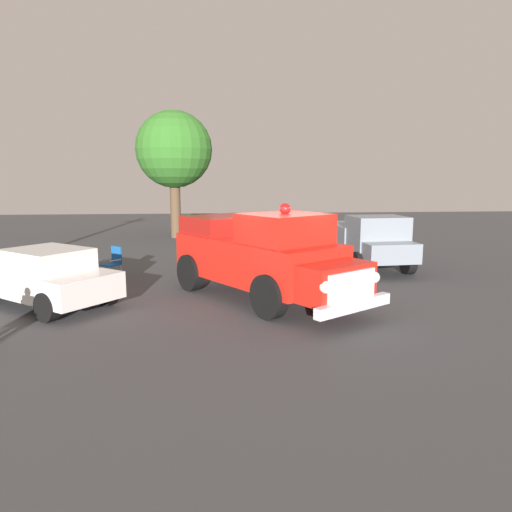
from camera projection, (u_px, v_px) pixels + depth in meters
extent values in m
plane|color=#424244|center=(280.00, 302.00, 12.41)|extent=(60.00, 60.00, 0.00)
cylinder|color=black|center=(329.00, 285.00, 12.10)|extent=(1.05, 0.83, 1.04)
cylinder|color=black|center=(269.00, 297.00, 10.89)|extent=(1.05, 0.83, 1.04)
cylinder|color=black|center=(247.00, 265.00, 14.82)|extent=(1.05, 0.83, 1.04)
cylinder|color=black|center=(191.00, 273.00, 13.60)|extent=(1.05, 0.83, 1.04)
cube|color=red|center=(256.00, 259.00, 12.77)|extent=(5.25, 4.43, 1.10)
cube|color=red|center=(335.00, 282.00, 10.58)|extent=(1.71, 1.97, 0.84)
cube|color=red|center=(285.00, 229.00, 11.72)|extent=(2.46, 2.52, 0.76)
cube|color=#B21914|center=(223.00, 226.00, 13.85)|extent=(2.49, 2.57, 0.60)
cube|color=silver|center=(351.00, 286.00, 10.23)|extent=(0.88, 1.27, 0.64)
cube|color=silver|center=(354.00, 306.00, 10.22)|extent=(1.39, 1.99, 0.24)
sphere|color=white|center=(374.00, 277.00, 10.69)|extent=(0.36, 0.36, 0.26)
sphere|color=white|center=(326.00, 287.00, 9.74)|extent=(0.36, 0.36, 0.26)
sphere|color=red|center=(285.00, 209.00, 11.64)|extent=(0.39, 0.39, 0.28)
cylinder|color=black|center=(39.00, 279.00, 13.63)|extent=(0.63, 0.69, 0.68)
cylinder|color=black|center=(47.00, 307.00, 10.70)|extent=(0.63, 0.69, 0.68)
cylinder|color=black|center=(106.00, 292.00, 12.05)|extent=(0.63, 0.69, 0.68)
cube|color=white|center=(42.00, 280.00, 12.12)|extent=(4.03, 4.40, 0.64)
cube|color=white|center=(9.00, 261.00, 12.85)|extent=(2.16, 2.12, 0.20)
cube|color=white|center=(47.00, 260.00, 11.86)|extent=(2.41, 2.46, 0.56)
cylinder|color=black|center=(408.00, 262.00, 15.90)|extent=(0.82, 0.34, 0.80)
cylinder|color=black|center=(358.00, 264.00, 15.60)|extent=(0.82, 0.34, 0.80)
cylinder|color=black|center=(371.00, 248.00, 18.91)|extent=(0.82, 0.34, 0.80)
cylinder|color=black|center=(328.00, 250.00, 18.62)|extent=(0.82, 0.34, 0.80)
cube|color=gray|center=(356.00, 237.00, 18.09)|extent=(2.84, 2.11, 1.00)
cube|color=gray|center=(377.00, 237.00, 16.20)|extent=(1.64, 1.92, 1.40)
cube|color=gray|center=(391.00, 253.00, 15.20)|extent=(1.03, 1.77, 0.64)
cylinder|color=#B7BABF|center=(110.00, 274.00, 14.90)|extent=(0.04, 0.04, 0.44)
cylinder|color=#B7BABF|center=(101.00, 272.00, 15.16)|extent=(0.04, 0.04, 0.44)
cylinder|color=#B7BABF|center=(121.00, 272.00, 15.25)|extent=(0.04, 0.04, 0.44)
cylinder|color=#B7BABF|center=(113.00, 270.00, 15.51)|extent=(0.04, 0.04, 0.44)
cube|color=#1959A5|center=(111.00, 265.00, 15.17)|extent=(0.68, 0.68, 0.04)
cube|color=#1959A5|center=(117.00, 255.00, 15.31)|extent=(0.35, 0.38, 0.56)
cube|color=#B7BABF|center=(115.00, 260.00, 15.00)|extent=(0.35, 0.32, 0.03)
cube|color=#B7BABF|center=(106.00, 259.00, 15.28)|extent=(0.35, 0.32, 0.03)
cylinder|color=brown|center=(175.00, 207.00, 25.17)|extent=(0.54, 0.54, 3.21)
sphere|color=#317024|center=(174.00, 149.00, 24.68)|extent=(3.96, 3.96, 3.96)
cube|color=orange|center=(369.00, 277.00, 15.37)|extent=(0.40, 0.40, 0.04)
cone|color=orange|center=(369.00, 268.00, 15.32)|extent=(0.32, 0.32, 0.60)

